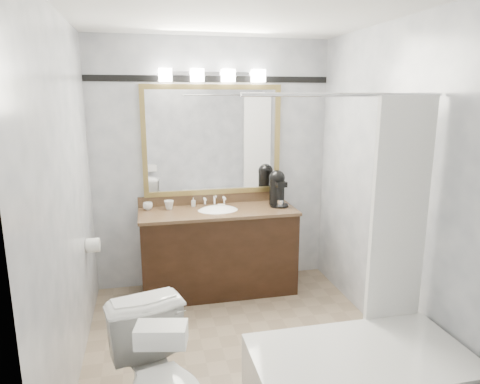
% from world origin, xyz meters
% --- Properties ---
extents(room, '(2.42, 2.62, 2.52)m').
position_xyz_m(room, '(0.00, 0.00, 1.25)').
color(room, gray).
rests_on(room, ground).
extents(vanity, '(1.53, 0.58, 0.97)m').
position_xyz_m(vanity, '(0.00, 1.02, 0.44)').
color(vanity, black).
rests_on(vanity, ground).
extents(mirror, '(1.40, 0.04, 1.10)m').
position_xyz_m(mirror, '(0.00, 1.28, 1.50)').
color(mirror, '#9D8447').
rests_on(mirror, room).
extents(vanity_light_bar, '(1.02, 0.14, 0.12)m').
position_xyz_m(vanity_light_bar, '(0.00, 1.23, 2.13)').
color(vanity_light_bar, silver).
rests_on(vanity_light_bar, room).
extents(accent_stripe, '(2.40, 0.01, 0.06)m').
position_xyz_m(accent_stripe, '(0.00, 1.29, 2.10)').
color(accent_stripe, black).
rests_on(accent_stripe, room).
extents(bathtub, '(1.30, 0.75, 1.96)m').
position_xyz_m(bathtub, '(0.55, -0.90, 0.28)').
color(bathtub, white).
rests_on(bathtub, ground).
extents(tp_roll, '(0.11, 0.12, 0.12)m').
position_xyz_m(tp_roll, '(-1.14, 0.66, 0.70)').
color(tp_roll, white).
rests_on(tp_roll, room).
extents(tissue_box, '(0.26, 0.18, 0.10)m').
position_xyz_m(tissue_box, '(-0.64, -1.12, 0.85)').
color(tissue_box, white).
rests_on(tissue_box, toilet).
extents(coffee_maker, '(0.19, 0.24, 0.36)m').
position_xyz_m(coffee_maker, '(0.62, 1.06, 1.04)').
color(coffee_maker, black).
rests_on(coffee_maker, vanity).
extents(cup_left, '(0.11, 0.11, 0.07)m').
position_xyz_m(cup_left, '(-0.67, 1.17, 0.89)').
color(cup_left, white).
rests_on(cup_left, vanity).
extents(cup_right, '(0.11, 0.11, 0.09)m').
position_xyz_m(cup_right, '(-0.46, 1.15, 0.89)').
color(cup_right, white).
rests_on(cup_right, vanity).
extents(soap_bottle_a, '(0.05, 0.05, 0.09)m').
position_xyz_m(soap_bottle_a, '(-0.22, 1.20, 0.89)').
color(soap_bottle_a, white).
rests_on(soap_bottle_a, vanity).
extents(soap_bar, '(0.08, 0.07, 0.02)m').
position_xyz_m(soap_bar, '(0.05, 1.13, 0.86)').
color(soap_bar, beige).
rests_on(soap_bar, vanity).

